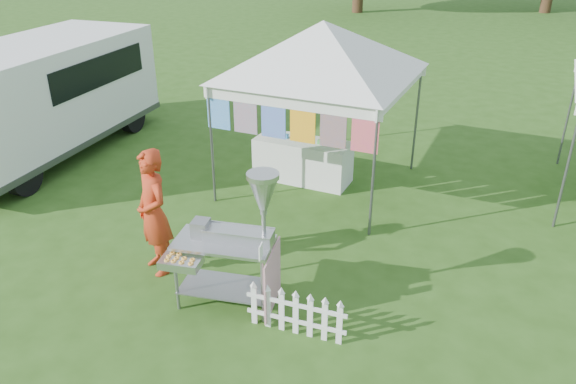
% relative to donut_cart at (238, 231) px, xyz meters
% --- Properties ---
extents(ground, '(120.00, 120.00, 0.00)m').
position_rel_donut_cart_xyz_m(ground, '(-0.45, 0.35, -1.11)').
color(ground, '#2B4E16').
rests_on(ground, ground).
extents(canopy_main, '(4.24, 4.24, 3.45)m').
position_rel_donut_cart_xyz_m(canopy_main, '(-0.45, 3.85, 1.88)').
color(canopy_main, '#59595E').
rests_on(canopy_main, ground).
extents(donut_cart, '(1.38, 1.17, 1.89)m').
position_rel_donut_cart_xyz_m(donut_cart, '(0.00, 0.00, 0.00)').
color(donut_cart, gray).
rests_on(donut_cart, ground).
extents(vendor, '(0.79, 0.71, 1.82)m').
position_rel_donut_cart_xyz_m(vendor, '(-1.47, 0.25, -0.20)').
color(vendor, '#BB3317').
rests_on(vendor, ground).
extents(cargo_van, '(2.75, 5.72, 2.30)m').
position_rel_donut_cart_xyz_m(cargo_van, '(-6.27, 3.02, 0.13)').
color(cargo_van, white).
rests_on(cargo_van, ground).
extents(picket_fence, '(1.26, 0.12, 0.56)m').
position_rel_donut_cart_xyz_m(picket_fence, '(0.86, -0.21, -0.82)').
color(picket_fence, white).
rests_on(picket_fence, ground).
extents(display_table, '(1.80, 0.70, 0.79)m').
position_rel_donut_cart_xyz_m(display_table, '(-0.81, 3.91, -0.72)').
color(display_table, white).
rests_on(display_table, ground).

